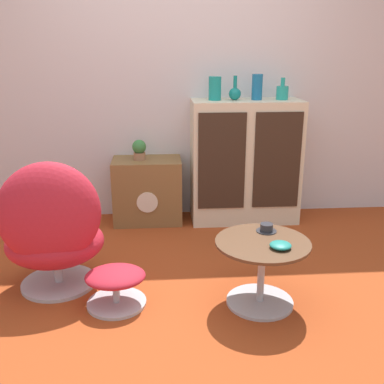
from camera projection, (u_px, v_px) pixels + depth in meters
name	position (u px, v px, depth m)	size (l,w,h in m)	color
ground_plane	(188.00, 294.00, 2.92)	(12.00, 12.00, 0.00)	#9E3D19
wall_back	(176.00, 74.00, 3.99)	(6.40, 0.06, 2.60)	silver
sideboard	(245.00, 162.00, 4.04)	(0.96, 0.42, 1.10)	beige
tv_console	(148.00, 191.00, 4.07)	(0.61, 0.39, 0.58)	brown
egg_chair	(52.00, 230.00, 2.86)	(0.68, 0.63, 0.90)	#B7B7BC
ottoman	(116.00, 282.00, 2.76)	(0.37, 0.37, 0.24)	#B7B7BC
coffee_table	(262.00, 266.00, 2.74)	(0.57, 0.57, 0.42)	#B7B7BC
vase_leftmost	(215.00, 88.00, 3.82)	(0.11, 0.11, 0.20)	teal
vase_inner_left	(235.00, 93.00, 3.85)	(0.10, 0.10, 0.20)	#147A75
vase_inner_right	(257.00, 87.00, 3.84)	(0.09, 0.09, 0.22)	#196699
vase_rightmost	(282.00, 92.00, 3.87)	(0.10, 0.10, 0.19)	teal
potted_plant	(139.00, 149.00, 3.95)	(0.12, 0.12, 0.18)	#996B4C
teacup	(267.00, 228.00, 2.83)	(0.13, 0.13, 0.05)	#2D2D33
bowl	(280.00, 245.00, 2.59)	(0.13, 0.13, 0.04)	#1E7A70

